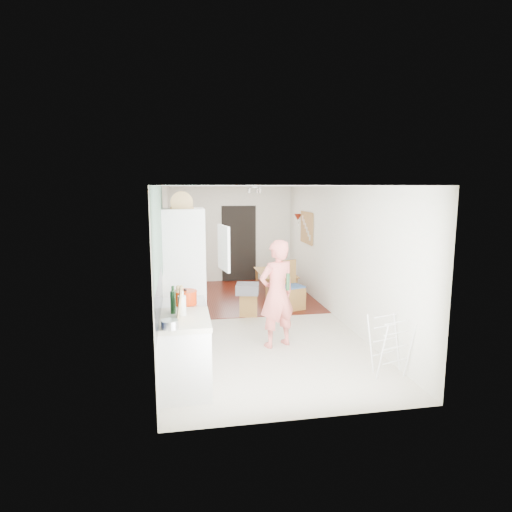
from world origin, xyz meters
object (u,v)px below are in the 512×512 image
object	(u,v)px
dining_table	(276,284)
dining_chair	(292,286)
person	(277,284)
drying_rack	(390,346)
stool	(248,304)

from	to	relation	value
dining_table	dining_chair	world-z (taller)	dining_chair
person	drying_rack	xyz separation A→B (m)	(1.24, -1.29, -0.60)
dining_chair	drying_rack	distance (m)	3.27
stool	dining_chair	bearing A→B (deg)	15.25
dining_chair	drying_rack	world-z (taller)	dining_chair
drying_rack	dining_table	bearing A→B (deg)	79.31
dining_chair	stool	bearing A→B (deg)	178.39
person	dining_chair	xyz separation A→B (m)	(0.76, 1.94, -0.50)
dining_chair	stool	distance (m)	1.02
dining_chair	person	bearing A→B (deg)	-128.26
dining_chair	drying_rack	bearing A→B (deg)	-98.38
person	stool	size ratio (longest dim) A/B	4.46
dining_table	person	bearing A→B (deg)	167.72
dining_table	stool	bearing A→B (deg)	150.61
drying_rack	stool	bearing A→B (deg)	98.88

